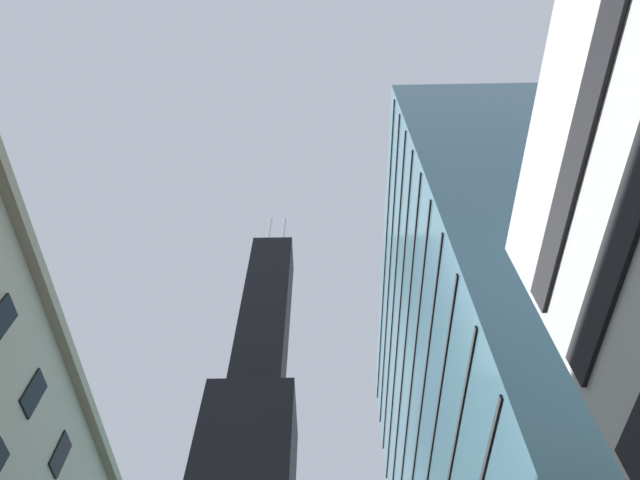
# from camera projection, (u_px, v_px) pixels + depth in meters

# --- Properties ---
(glass_office_midrise) EXTENTS (14.54, 42.14, 55.02)m
(glass_office_midrise) POSITION_uv_depth(u_px,v_px,m) (510.00, 462.00, 41.78)
(glass_office_midrise) COLOR teal
(glass_office_midrise) RESTS_ON ground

